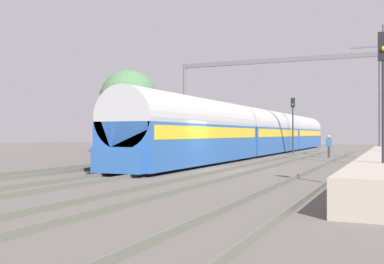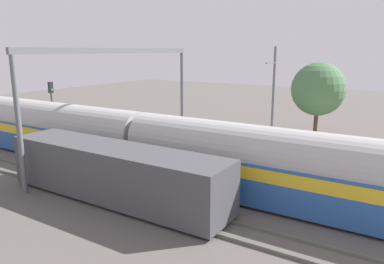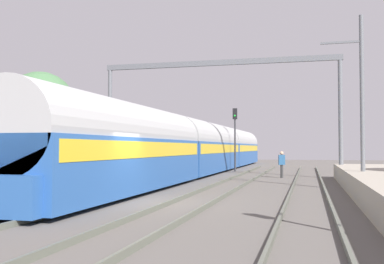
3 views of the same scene
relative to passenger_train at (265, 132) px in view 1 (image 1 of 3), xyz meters
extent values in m
plane|color=#5B5651|center=(1.95, -19.19, -1.97)|extent=(120.00, 120.00, 0.00)
cube|color=#5B5E51|center=(-4.62, -19.19, -1.89)|extent=(0.08, 60.00, 0.16)
cube|color=#5B5E51|center=(-3.18, -19.19, -1.89)|extent=(0.08, 60.00, 0.16)
cube|color=#5B5E51|center=(-0.72, -19.19, -1.89)|extent=(0.08, 60.00, 0.16)
cube|color=#5B5E51|center=(0.72, -19.19, -1.89)|extent=(0.08, 60.00, 0.16)
cube|color=#5B5E51|center=(3.18, -19.19, -1.89)|extent=(0.08, 60.00, 0.16)
cube|color=#5B5E51|center=(4.62, -19.19, -1.89)|extent=(0.08, 60.00, 0.16)
cube|color=#5B5E51|center=(7.08, -19.19, -1.89)|extent=(0.08, 60.00, 0.16)
cube|color=#5B5E51|center=(8.52, -19.19, -1.89)|extent=(0.08, 60.00, 0.16)
cube|color=#28569E|center=(0.00, -16.31, -0.71)|extent=(2.90, 16.00, 2.20)
cube|color=gold|center=(0.00, -16.31, -0.08)|extent=(2.93, 15.36, 0.64)
cylinder|color=#AAAAAA|center=(0.00, -16.31, 0.59)|extent=(2.84, 16.00, 2.84)
cube|color=#28569E|center=(0.00, 0.04, -0.71)|extent=(2.90, 16.00, 2.20)
cube|color=gold|center=(0.00, 0.04, -0.08)|extent=(2.93, 15.36, 0.64)
cylinder|color=#AAAAAA|center=(0.00, 0.04, 0.59)|extent=(2.84, 16.00, 2.84)
cube|color=#28569E|center=(0.00, 16.39, -0.71)|extent=(2.90, 16.00, 2.20)
cube|color=gold|center=(0.00, 16.39, -0.08)|extent=(2.93, 15.36, 0.64)
cylinder|color=#AAAAAA|center=(0.00, 16.39, 0.59)|extent=(2.84, 16.00, 2.84)
cube|color=#28569E|center=(0.00, -24.56, -1.26)|extent=(2.40, 0.50, 1.10)
cube|color=#47474C|center=(-3.90, -9.59, -0.46)|extent=(2.80, 13.00, 2.70)
cube|color=black|center=(-3.90, -9.59, -1.76)|extent=(2.52, 11.96, 0.10)
cylinder|color=#323232|center=(6.13, -4.53, -1.55)|extent=(0.22, 0.22, 0.85)
cube|color=#285684|center=(6.13, -4.53, -0.80)|extent=(0.45, 0.33, 0.64)
sphere|color=tan|center=(6.13, -4.53, -0.36)|extent=(0.24, 0.24, 0.24)
cylinder|color=#2D2D33|center=(10.42, -25.39, 0.10)|extent=(0.14, 0.14, 4.14)
cube|color=black|center=(10.42, -25.39, 2.62)|extent=(0.36, 0.20, 0.90)
sphere|color=yellow|center=(10.42, -25.51, 2.53)|extent=(0.16, 0.16, 0.16)
cylinder|color=#2D2D33|center=(1.92, 2.81, 0.19)|extent=(0.14, 0.14, 4.32)
cube|color=black|center=(1.92, 2.81, 2.80)|extent=(0.36, 0.20, 0.90)
sphere|color=#19D133|center=(1.92, 2.69, 2.63)|extent=(0.16, 0.16, 0.16)
cylinder|color=slate|center=(-5.90, -4.70, 1.78)|extent=(0.28, 0.28, 7.50)
cylinder|color=slate|center=(9.80, -4.70, 1.78)|extent=(0.28, 0.28, 7.50)
cube|color=slate|center=(1.95, -4.70, 5.71)|extent=(16.10, 0.24, 0.36)
cylinder|color=slate|center=(10.20, -12.94, 2.03)|extent=(0.20, 0.20, 8.00)
cube|color=slate|center=(9.30, -12.94, 4.83)|extent=(1.80, 0.10, 0.10)
cylinder|color=#4C3826|center=(-12.44, -3.29, -0.46)|extent=(0.36, 0.36, 3.03)
sphere|color=#477147|center=(-12.44, -3.29, 3.14)|extent=(5.55, 5.55, 5.55)
camera|label=1|loc=(10.71, -41.25, -0.14)|focal=43.43mm
camera|label=2|loc=(-17.26, -22.75, 5.73)|focal=34.49mm
camera|label=3|loc=(7.83, -34.82, 0.00)|focal=42.85mm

